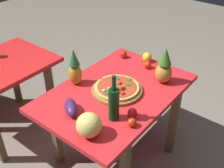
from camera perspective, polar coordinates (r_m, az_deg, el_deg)
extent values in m
plane|color=gray|center=(2.78, 0.70, -14.46)|extent=(10.00, 10.00, 0.00)
cube|color=brown|center=(2.62, 12.49, -7.80)|extent=(0.06, 0.06, 0.74)
cube|color=brown|center=(2.52, -11.52, -9.69)|extent=(0.06, 0.06, 0.74)
cube|color=brown|center=(2.92, -0.56, -1.81)|extent=(0.06, 0.06, 0.74)
cube|color=red|center=(2.26, 0.83, -1.74)|extent=(1.27, 0.85, 0.04)
cube|color=brown|center=(2.93, -12.39, -2.64)|extent=(0.06, 0.06, 0.74)
cube|color=brown|center=(3.39, -19.61, 1.55)|extent=(0.06, 0.06, 0.74)
cylinder|color=olive|center=(2.24, 1.00, -1.24)|extent=(0.41, 0.41, 0.02)
cylinder|color=tan|center=(2.22, 1.01, -0.75)|extent=(0.36, 0.36, 0.02)
cylinder|color=#BA3E21|center=(2.21, 1.01, -0.47)|extent=(0.32, 0.32, 0.00)
sphere|color=red|center=(2.24, 1.55, 0.18)|extent=(0.03, 0.03, 0.03)
sphere|color=red|center=(2.19, -0.04, -0.48)|extent=(0.04, 0.04, 0.04)
sphere|color=red|center=(2.12, 2.18, -1.93)|extent=(0.03, 0.03, 0.03)
sphere|color=red|center=(2.17, -0.13, -0.94)|extent=(0.04, 0.04, 0.04)
sphere|color=red|center=(2.17, 1.97, -0.87)|extent=(0.04, 0.04, 0.04)
sphere|color=red|center=(2.14, 1.11, -1.57)|extent=(0.04, 0.04, 0.04)
sphere|color=red|center=(2.23, 0.19, 0.18)|extent=(0.03, 0.03, 0.03)
cube|color=#247A30|center=(2.19, 1.97, -0.73)|extent=(0.03, 0.05, 0.00)
cube|color=#307030|center=(2.13, -1.25, -1.84)|extent=(0.03, 0.04, 0.00)
cube|color=#317235|center=(2.22, 0.52, -0.14)|extent=(0.05, 0.04, 0.00)
cube|color=#337E29|center=(2.20, 0.51, -0.49)|extent=(0.05, 0.05, 0.00)
cube|color=#2C7826|center=(2.23, 3.39, -0.06)|extent=(0.05, 0.05, 0.00)
cube|color=#297123|center=(2.29, 3.64, 0.91)|extent=(0.05, 0.03, 0.00)
cube|color=#247239|center=(2.30, 1.13, 1.18)|extent=(0.05, 0.05, 0.00)
sphere|color=white|center=(2.19, 2.19, -0.65)|extent=(0.03, 0.03, 0.03)
sphere|color=white|center=(2.15, -1.67, -1.35)|extent=(0.03, 0.03, 0.03)
sphere|color=white|center=(2.16, -0.38, -1.04)|extent=(0.03, 0.03, 0.03)
cylinder|color=black|center=(1.90, 0.38, -4.25)|extent=(0.08, 0.08, 0.25)
cylinder|color=black|center=(1.80, 0.40, -0.03)|extent=(0.03, 0.03, 0.09)
cylinder|color=black|center=(1.77, 0.40, 1.39)|extent=(0.03, 0.03, 0.02)
ellipsoid|color=#C1842D|center=(2.35, 10.57, 2.24)|extent=(0.14, 0.14, 0.17)
cone|color=#396C22|center=(2.27, 10.98, 5.66)|extent=(0.11, 0.11, 0.15)
ellipsoid|color=#B88427|center=(2.31, -7.61, 1.99)|extent=(0.11, 0.11, 0.18)
cone|color=#2C6437|center=(2.23, -7.92, 5.49)|extent=(0.09, 0.09, 0.14)
sphere|color=#EDD267|center=(1.81, -4.78, -8.43)|extent=(0.17, 0.17, 0.17)
ellipsoid|color=yellow|center=(2.65, 7.23, 5.47)|extent=(0.09, 0.09, 0.10)
ellipsoid|color=#442053|center=(2.03, -8.47, -4.80)|extent=(0.19, 0.21, 0.09)
sphere|color=red|center=(1.91, 4.14, -7.91)|extent=(0.06, 0.06, 0.06)
sphere|color=red|center=(1.98, 4.23, -5.92)|extent=(0.07, 0.07, 0.07)
sphere|color=red|center=(2.71, 2.36, 6.14)|extent=(0.07, 0.07, 0.07)
sphere|color=red|center=(2.55, 7.32, 3.94)|extent=(0.07, 0.07, 0.07)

